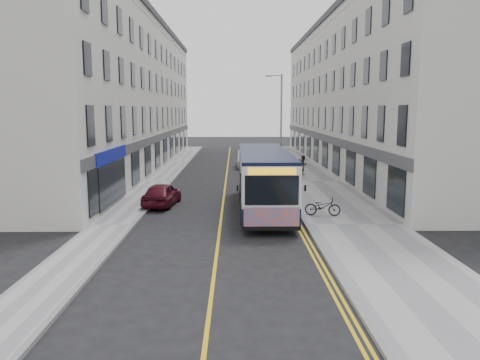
{
  "coord_description": "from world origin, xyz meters",
  "views": [
    {
      "loc": [
        0.69,
        -22.14,
        5.35
      ],
      "look_at": [
        0.96,
        2.62,
        1.6
      ],
      "focal_mm": 35.0,
      "sensor_mm": 36.0,
      "label": 1
    }
  ],
  "objects_px": {
    "streetlamp": "(280,122)",
    "city_bus": "(264,178)",
    "pedestrian_near": "(299,171)",
    "pedestrian_far": "(303,165)",
    "car_white": "(247,159)",
    "bicycle": "(323,207)",
    "car_maroon": "(162,194)"
  },
  "relations": [
    {
      "from": "streetlamp",
      "to": "car_maroon",
      "type": "bearing_deg",
      "value": -126.19
    },
    {
      "from": "city_bus",
      "to": "car_white",
      "type": "bearing_deg",
      "value": 91.27
    },
    {
      "from": "car_white",
      "to": "pedestrian_far",
      "type": "bearing_deg",
      "value": -52.56
    },
    {
      "from": "pedestrian_far",
      "to": "car_maroon",
      "type": "xyz_separation_m",
      "value": [
        -9.6,
        -11.43,
        -0.26
      ]
    },
    {
      "from": "pedestrian_far",
      "to": "car_maroon",
      "type": "relative_size",
      "value": 0.41
    },
    {
      "from": "bicycle",
      "to": "car_white",
      "type": "distance_m",
      "value": 20.81
    },
    {
      "from": "bicycle",
      "to": "pedestrian_far",
      "type": "height_order",
      "value": "pedestrian_far"
    },
    {
      "from": "pedestrian_near",
      "to": "car_white",
      "type": "xyz_separation_m",
      "value": [
        -3.39,
        10.8,
        -0.25
      ]
    },
    {
      "from": "pedestrian_far",
      "to": "car_white",
      "type": "relative_size",
      "value": 0.33
    },
    {
      "from": "city_bus",
      "to": "bicycle",
      "type": "relative_size",
      "value": 6.27
    },
    {
      "from": "city_bus",
      "to": "pedestrian_far",
      "type": "xyz_separation_m",
      "value": [
        3.99,
        12.72,
        -0.83
      ]
    },
    {
      "from": "pedestrian_near",
      "to": "car_white",
      "type": "bearing_deg",
      "value": 102.68
    },
    {
      "from": "bicycle",
      "to": "car_maroon",
      "type": "bearing_deg",
      "value": 78.67
    },
    {
      "from": "streetlamp",
      "to": "pedestrian_near",
      "type": "distance_m",
      "value": 5.1
    },
    {
      "from": "streetlamp",
      "to": "pedestrian_far",
      "type": "xyz_separation_m",
      "value": [
        2.03,
        1.08,
        -3.47
      ]
    },
    {
      "from": "bicycle",
      "to": "pedestrian_far",
      "type": "relative_size",
      "value": 1.1
    },
    {
      "from": "pedestrian_near",
      "to": "streetlamp",
      "type": "bearing_deg",
      "value": 100.57
    },
    {
      "from": "streetlamp",
      "to": "pedestrian_far",
      "type": "distance_m",
      "value": 4.16
    },
    {
      "from": "car_white",
      "to": "car_maroon",
      "type": "relative_size",
      "value": 1.25
    },
    {
      "from": "pedestrian_far",
      "to": "streetlamp",
      "type": "bearing_deg",
      "value": 169.81
    },
    {
      "from": "car_white",
      "to": "car_maroon",
      "type": "distance_m",
      "value": 18.19
    },
    {
      "from": "streetlamp",
      "to": "bicycle",
      "type": "distance_m",
      "value": 14.03
    },
    {
      "from": "streetlamp",
      "to": "car_maroon",
      "type": "relative_size",
      "value": 2.08
    },
    {
      "from": "streetlamp",
      "to": "city_bus",
      "type": "bearing_deg",
      "value": -99.53
    },
    {
      "from": "pedestrian_near",
      "to": "car_maroon",
      "type": "bearing_deg",
      "value": -147.07
    },
    {
      "from": "car_maroon",
      "to": "bicycle",
      "type": "bearing_deg",
      "value": 166.27
    },
    {
      "from": "pedestrian_near",
      "to": "car_maroon",
      "type": "height_order",
      "value": "pedestrian_near"
    },
    {
      "from": "car_white",
      "to": "car_maroon",
      "type": "xyz_separation_m",
      "value": [
        -5.2,
        -17.43,
        -0.14
      ]
    },
    {
      "from": "bicycle",
      "to": "pedestrian_near",
      "type": "distance_m",
      "value": 9.77
    },
    {
      "from": "pedestrian_near",
      "to": "pedestrian_far",
      "type": "xyz_separation_m",
      "value": [
        1.01,
        4.8,
        -0.13
      ]
    },
    {
      "from": "city_bus",
      "to": "car_white",
      "type": "distance_m",
      "value": 18.74
    },
    {
      "from": "city_bus",
      "to": "bicycle",
      "type": "bearing_deg",
      "value": -33.1
    }
  ]
}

